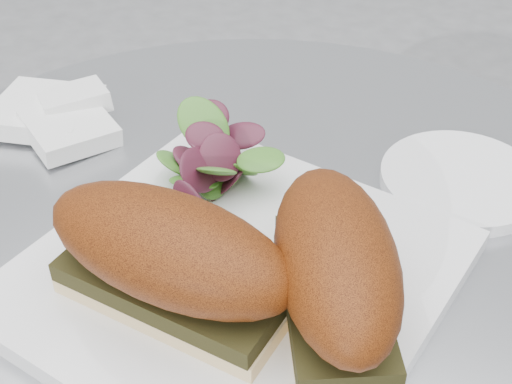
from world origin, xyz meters
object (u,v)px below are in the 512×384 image
Objects in this scene: plate at (235,276)px; sandwich_left at (170,257)px; sandwich_right at (335,268)px; saucer at (461,180)px.

plate is 1.46× the size of sandwich_left.
sandwich_right reaches higher than plate.
sandwich_right is at bearing -13.96° from plate.
plate is 2.04× the size of saucer.
sandwich_left is 0.27m from saucer.
sandwich_right is (0.07, -0.02, 0.05)m from plate.
plate is at bearing -127.78° from saucer.
saucer is at bearing 52.22° from plate.
plate is 0.22m from saucer.
sandwich_left is at bearing -99.33° from sandwich_right.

